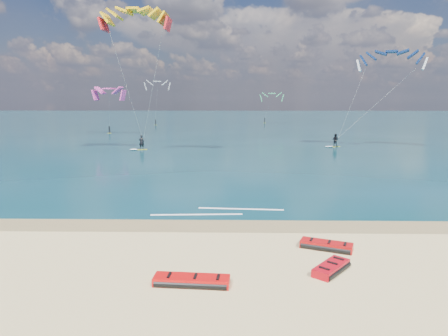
{
  "coord_description": "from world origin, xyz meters",
  "views": [
    {
      "loc": [
        1.48,
        -18.45,
        7.07
      ],
      "look_at": [
        0.96,
        8.0,
        2.41
      ],
      "focal_mm": 32.0,
      "sensor_mm": 36.0,
      "label": 1
    }
  ],
  "objects_px": {
    "kitesurfer_main": "(138,76)",
    "kitesurfer_far": "(365,92)",
    "packed_kite_left": "(192,285)",
    "packed_kite_mid": "(326,249)",
    "packed_kite_right": "(331,272)"
  },
  "relations": [
    {
      "from": "kitesurfer_far",
      "to": "packed_kite_mid",
      "type": "bearing_deg",
      "value": -126.63
    },
    {
      "from": "packed_kite_mid",
      "to": "packed_kite_right",
      "type": "relative_size",
      "value": 1.18
    },
    {
      "from": "packed_kite_left",
      "to": "kitesurfer_main",
      "type": "relative_size",
      "value": 0.17
    },
    {
      "from": "packed_kite_left",
      "to": "kitesurfer_main",
      "type": "bearing_deg",
      "value": 109.86
    },
    {
      "from": "packed_kite_left",
      "to": "kitesurfer_far",
      "type": "distance_m",
      "value": 47.21
    },
    {
      "from": "packed_kite_left",
      "to": "kitesurfer_far",
      "type": "xyz_separation_m",
      "value": [
        19.93,
        42.07,
        7.87
      ]
    },
    {
      "from": "packed_kite_right",
      "to": "kitesurfer_far",
      "type": "relative_size",
      "value": 0.15
    },
    {
      "from": "kitesurfer_main",
      "to": "kitesurfer_far",
      "type": "distance_m",
      "value": 30.68
    },
    {
      "from": "kitesurfer_far",
      "to": "packed_kite_right",
      "type": "bearing_deg",
      "value": -125.98
    },
    {
      "from": "packed_kite_left",
      "to": "kitesurfer_far",
      "type": "relative_size",
      "value": 0.21
    },
    {
      "from": "packed_kite_right",
      "to": "packed_kite_mid",
      "type": "bearing_deg",
      "value": 31.03
    },
    {
      "from": "packed_kite_left",
      "to": "packed_kite_right",
      "type": "height_order",
      "value": "same"
    },
    {
      "from": "packed_kite_left",
      "to": "kitesurfer_far",
      "type": "height_order",
      "value": "kitesurfer_far"
    },
    {
      "from": "packed_kite_left",
      "to": "packed_kite_right",
      "type": "bearing_deg",
      "value": 16.9
    },
    {
      "from": "packed_kite_left",
      "to": "packed_kite_right",
      "type": "xyz_separation_m",
      "value": [
        5.63,
        1.26,
        0.0
      ]
    }
  ]
}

